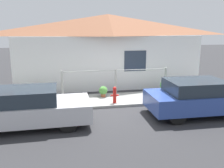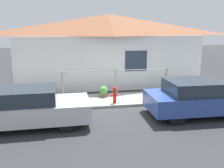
# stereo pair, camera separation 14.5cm
# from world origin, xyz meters

# --- Properties ---
(ground_plane) EXTENTS (60.00, 60.00, 0.00)m
(ground_plane) POSITION_xyz_m (0.00, 0.00, 0.00)
(ground_plane) COLOR #2D2D30
(sidewalk) EXTENTS (24.00, 1.85, 0.10)m
(sidewalk) POSITION_xyz_m (0.00, 0.92, 0.05)
(sidewalk) COLOR gray
(sidewalk) RESTS_ON ground_plane
(house) EXTENTS (9.69, 2.23, 3.74)m
(house) POSITION_xyz_m (0.00, 3.60, 2.99)
(house) COLOR white
(house) RESTS_ON ground_plane
(fence) EXTENTS (4.90, 0.10, 1.14)m
(fence) POSITION_xyz_m (0.00, 1.70, 0.73)
(fence) COLOR #999993
(fence) RESTS_ON sidewalk
(car_left) EXTENTS (3.99, 1.72, 1.25)m
(car_left) POSITION_xyz_m (-3.52, -1.29, 0.63)
(car_left) COLOR #B7B7BC
(car_left) RESTS_ON ground_plane
(car_right) EXTENTS (3.68, 1.77, 1.28)m
(car_right) POSITION_xyz_m (2.40, -1.29, 0.65)
(car_right) COLOR #2D4793
(car_right) RESTS_ON ground_plane
(fire_hydrant) EXTENTS (0.33, 0.15, 0.67)m
(fire_hydrant) POSITION_xyz_m (-0.33, 0.34, 0.45)
(fire_hydrant) COLOR red
(fire_hydrant) RESTS_ON sidewalk
(potted_plant_near_hydrant) EXTENTS (0.38, 0.38, 0.47)m
(potted_plant_near_hydrant) POSITION_xyz_m (-0.65, 1.30, 0.37)
(potted_plant_near_hydrant) COLOR #9E5638
(potted_plant_near_hydrant) RESTS_ON sidewalk
(potted_plant_by_fence) EXTENTS (0.38, 0.38, 0.49)m
(potted_plant_by_fence) POSITION_xyz_m (-3.73, 1.40, 0.36)
(potted_plant_by_fence) COLOR brown
(potted_plant_by_fence) RESTS_ON sidewalk
(potted_plant_corner) EXTENTS (0.56, 0.56, 0.65)m
(potted_plant_corner) POSITION_xyz_m (2.29, 1.33, 0.47)
(potted_plant_corner) COLOR slate
(potted_plant_corner) RESTS_ON sidewalk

